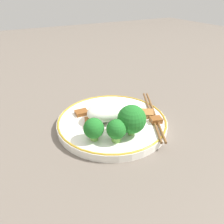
% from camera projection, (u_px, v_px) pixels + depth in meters
% --- Properties ---
extents(ground_plane, '(3.00, 3.00, 0.00)m').
position_uv_depth(ground_plane, '(112.00, 126.00, 0.52)').
color(ground_plane, '#665B51').
extents(plate, '(0.26, 0.26, 0.02)m').
position_uv_depth(plate, '(112.00, 122.00, 0.51)').
color(plate, white).
rests_on(plate, ground_plane).
extents(rice_mound, '(0.12, 0.07, 0.05)m').
position_uv_depth(rice_mound, '(111.00, 110.00, 0.50)').
color(rice_mound, white).
rests_on(rice_mound, plate).
extents(broccoli_back_left, '(0.04, 0.04, 0.05)m').
position_uv_depth(broccoli_back_left, '(94.00, 129.00, 0.43)').
color(broccoli_back_left, '#72AD4C').
rests_on(broccoli_back_left, plate).
extents(broccoli_back_center, '(0.04, 0.04, 0.05)m').
position_uv_depth(broccoli_back_center, '(116.00, 130.00, 0.43)').
color(broccoli_back_center, '#72AD4C').
rests_on(broccoli_back_center, plate).
extents(broccoli_back_right, '(0.06, 0.06, 0.07)m').
position_uv_depth(broccoli_back_right, '(132.00, 119.00, 0.44)').
color(broccoli_back_right, '#72AD4C').
rests_on(broccoli_back_right, plate).
extents(meat_near_front, '(0.04, 0.04, 0.01)m').
position_uv_depth(meat_near_front, '(124.00, 112.00, 0.53)').
color(meat_near_front, brown).
rests_on(meat_near_front, plate).
extents(meat_near_left, '(0.03, 0.04, 0.01)m').
position_uv_depth(meat_near_left, '(90.00, 122.00, 0.49)').
color(meat_near_left, brown).
rests_on(meat_near_left, plate).
extents(meat_near_right, '(0.04, 0.04, 0.01)m').
position_uv_depth(meat_near_right, '(147.00, 114.00, 0.52)').
color(meat_near_right, '#9E6633').
rests_on(meat_near_right, plate).
extents(meat_near_back, '(0.02, 0.03, 0.01)m').
position_uv_depth(meat_near_back, '(110.00, 108.00, 0.54)').
color(meat_near_back, '#995B28').
rests_on(meat_near_back, plate).
extents(meat_on_rice_edge, '(0.03, 0.03, 0.01)m').
position_uv_depth(meat_on_rice_edge, '(82.00, 112.00, 0.53)').
color(meat_on_rice_edge, brown).
rests_on(meat_on_rice_edge, plate).
extents(meat_mid_left, '(0.03, 0.03, 0.01)m').
position_uv_depth(meat_mid_left, '(156.00, 120.00, 0.50)').
color(meat_mid_left, brown).
rests_on(meat_mid_left, plate).
extents(chopsticks, '(0.11, 0.21, 0.01)m').
position_uv_depth(chopsticks, '(153.00, 114.00, 0.53)').
color(chopsticks, brown).
rests_on(chopsticks, plate).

